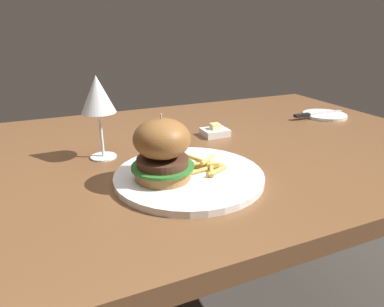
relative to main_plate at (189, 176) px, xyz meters
The scene contains 8 objects.
dining_table 0.21m from the main_plate, 68.39° to the left, with size 1.46×0.91×0.74m.
main_plate is the anchor object (origin of this frame).
burger_sandwich 0.09m from the main_plate, behind, with size 0.13×0.13×0.13m.
fries_pile 0.04m from the main_plate, ahead, with size 0.10×0.10×0.03m.
wine_glass 0.28m from the main_plate, 126.04° to the left, with size 0.08×0.08×0.20m.
bread_plate 0.69m from the main_plate, 23.61° to the left, with size 0.15×0.15×0.01m, color white.
table_knife 0.65m from the main_plate, 25.38° to the left, with size 0.20×0.02×0.01m.
butter_dish 0.30m from the main_plate, 52.46° to the left, with size 0.07×0.06×0.04m.
Camera 1 is at (-0.33, -0.78, 1.05)m, focal length 32.00 mm.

